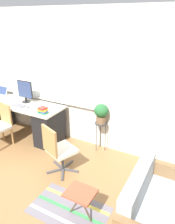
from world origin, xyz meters
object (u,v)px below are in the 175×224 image
object	(u,v)px
monitor	(25,91)
mouse	(28,107)
keyboard	(18,105)
office_chair_swivel	(58,149)
couch_loveseat	(159,216)
book_stack	(43,111)
plant_stand	(101,126)
folding_stool	(80,195)
desk_chair_wooden	(0,124)
potted_plant	(101,112)

from	to	relation	value
monitor	mouse	size ratio (longest dim) A/B	6.71
keyboard	office_chair_swivel	distance (m)	1.57
monitor	couch_loveseat	distance (m)	3.50
mouse	book_stack	world-z (taller)	book_stack
couch_loveseat	plant_stand	xyz separation A→B (m)	(-1.44, 1.39, 0.23)
plant_stand	folding_stool	bearing A→B (deg)	-73.57
desk_chair_wooden	potted_plant	xyz separation A→B (m)	(1.92, 0.80, 0.36)
mouse	monitor	bearing A→B (deg)	138.60
keyboard	book_stack	size ratio (longest dim) A/B	1.61
monitor	office_chair_swivel	size ratio (longest dim) A/B	0.53
keyboard	book_stack	xyz separation A→B (m)	(0.72, -0.07, 0.05)
mouse	couch_loveseat	distance (m)	3.13
keyboard	folding_stool	bearing A→B (deg)	-28.70
couch_loveseat	potted_plant	world-z (taller)	potted_plant
keyboard	plant_stand	xyz separation A→B (m)	(1.75, 0.41, -0.26)
monitor	folding_stool	bearing A→B (deg)	-33.32
plant_stand	folding_stool	distance (m)	1.71
book_stack	keyboard	bearing A→B (deg)	174.35
monitor	mouse	distance (m)	0.43
office_chair_swivel	potted_plant	distance (m)	1.11
keyboard	folding_stool	world-z (taller)	keyboard
monitor	book_stack	xyz separation A→B (m)	(0.73, -0.32, -0.19)
book_stack	couch_loveseat	distance (m)	2.68
monitor	couch_loveseat	xyz separation A→B (m)	(3.19, -1.22, -0.74)
keyboard	folding_stool	size ratio (longest dim) A/B	0.78
monitor	mouse	bearing A→B (deg)	-41.40
desk_chair_wooden	plant_stand	size ratio (longest dim) A/B	1.46
book_stack	office_chair_swivel	distance (m)	0.94
monitor	desk_chair_wooden	world-z (taller)	monitor
keyboard	desk_chair_wooden	bearing A→B (deg)	-113.96
plant_stand	folding_stool	xyz separation A→B (m)	(0.48, -1.63, -0.14)
desk_chair_wooden	keyboard	bearing A→B (deg)	75.75
desk_chair_wooden	folding_stool	bearing A→B (deg)	-9.47
mouse	office_chair_swivel	size ratio (longest dim) A/B	0.08
monitor	desk_chair_wooden	xyz separation A→B (m)	(-0.16, -0.64, -0.56)
office_chair_swivel	couch_loveseat	size ratio (longest dim) A/B	0.74
mouse	potted_plant	world-z (taller)	potted_plant
folding_stool	monitor	bearing A→B (deg)	146.68
book_stack	plant_stand	world-z (taller)	book_stack
monitor	office_chair_swivel	world-z (taller)	monitor
mouse	plant_stand	xyz separation A→B (m)	(1.49, 0.40, -0.27)
keyboard	folding_stool	distance (m)	2.57
plant_stand	couch_loveseat	bearing A→B (deg)	-43.94
desk_chair_wooden	folding_stool	distance (m)	2.54
desk_chair_wooden	mouse	bearing A→B (deg)	52.88
desk_chair_wooden	office_chair_swivel	bearing A→B (deg)	2.80
mouse	couch_loveseat	xyz separation A→B (m)	(2.93, -0.99, -0.50)
mouse	potted_plant	bearing A→B (deg)	15.00
office_chair_swivel	mouse	bearing A→B (deg)	-5.42
book_stack	folding_stool	world-z (taller)	book_stack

